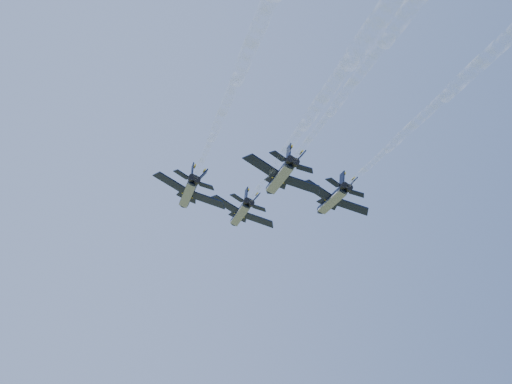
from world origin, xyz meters
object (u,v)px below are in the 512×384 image
object	(u,v)px
jet_lead	(241,213)
jet_slot	(280,177)
jet_left	(189,193)
jet_right	(332,200)

from	to	relation	value
jet_lead	jet_slot	world-z (taller)	same
jet_slot	jet_lead	bearing A→B (deg)	93.91
jet_left	jet_slot	xyz separation A→B (m)	(10.26, -11.56, 0.00)
jet_right	jet_slot	bearing A→B (deg)	-136.93
jet_right	jet_slot	xyz separation A→B (m)	(-11.51, -8.90, 0.00)
jet_right	jet_left	bearing A→B (deg)	178.39
jet_lead	jet_right	bearing A→B (deg)	-42.97
jet_lead	jet_slot	size ratio (longest dim) A/B	1.00
jet_left	jet_lead	bearing A→B (deg)	47.21
jet_lead	jet_left	world-z (taller)	same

